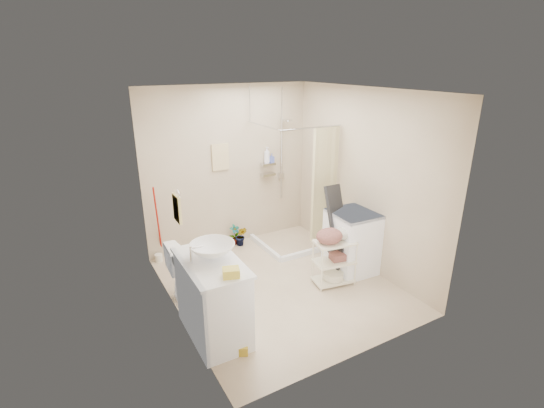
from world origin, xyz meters
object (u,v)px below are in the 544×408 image
(vanity, at_px, (213,298))
(laundry_rack, at_px, (334,258))
(toilet, at_px, (197,268))
(washing_machine, at_px, (352,241))

(vanity, bearing_deg, laundry_rack, 6.80)
(toilet, bearing_deg, washing_machine, -100.49)
(vanity, xyz_separation_m, washing_machine, (2.30, 0.37, -0.00))
(vanity, height_order, laundry_rack, vanity)
(washing_machine, relative_size, laundry_rack, 1.21)
(toilet, distance_m, washing_machine, 2.24)
(toilet, distance_m, laundry_rack, 1.85)
(vanity, bearing_deg, washing_machine, 9.66)
(laundry_rack, bearing_deg, toilet, 168.35)
(toilet, height_order, washing_machine, washing_machine)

